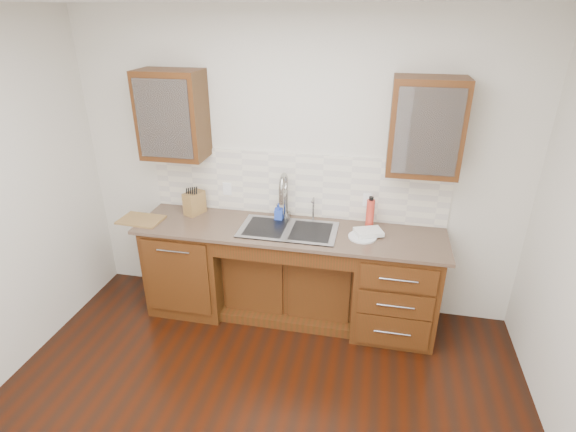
% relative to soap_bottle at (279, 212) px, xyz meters
% --- Properties ---
extents(wall_back, '(4.00, 0.10, 2.70)m').
position_rel_soap_bottle_xyz_m(wall_back, '(0.13, 0.20, 0.36)').
color(wall_back, beige).
rests_on(wall_back, ground).
extents(base_cabinet_left, '(0.70, 0.62, 0.88)m').
position_rel_soap_bottle_xyz_m(base_cabinet_left, '(-0.82, -0.16, -0.55)').
color(base_cabinet_left, '#593014').
rests_on(base_cabinet_left, ground).
extents(base_cabinet_center, '(1.20, 0.44, 0.70)m').
position_rel_soap_bottle_xyz_m(base_cabinet_center, '(0.13, -0.07, -0.64)').
color(base_cabinet_center, '#593014').
rests_on(base_cabinet_center, ground).
extents(base_cabinet_right, '(0.70, 0.62, 0.88)m').
position_rel_soap_bottle_xyz_m(base_cabinet_right, '(1.08, -0.16, -0.55)').
color(base_cabinet_right, '#593014').
rests_on(base_cabinet_right, ground).
extents(countertop, '(2.70, 0.65, 0.03)m').
position_rel_soap_bottle_xyz_m(countertop, '(0.13, -0.18, -0.09)').
color(countertop, '#84705B').
rests_on(countertop, base_cabinet_left).
extents(backsplash, '(2.70, 0.02, 0.59)m').
position_rel_soap_bottle_xyz_m(backsplash, '(0.13, 0.14, 0.22)').
color(backsplash, beige).
rests_on(backsplash, wall_back).
extents(sink, '(0.84, 0.46, 0.19)m').
position_rel_soap_bottle_xyz_m(sink, '(0.13, -0.19, -0.16)').
color(sink, '#9E9EA5').
rests_on(sink, countertop).
extents(faucet, '(0.04, 0.04, 0.40)m').
position_rel_soap_bottle_xyz_m(faucet, '(0.06, 0.04, 0.12)').
color(faucet, '#999993').
rests_on(faucet, countertop).
extents(filter_tap, '(0.02, 0.02, 0.24)m').
position_rel_soap_bottle_xyz_m(filter_tap, '(0.31, 0.05, 0.04)').
color(filter_tap, '#999993').
rests_on(filter_tap, countertop).
extents(upper_cabinet_left, '(0.55, 0.34, 0.75)m').
position_rel_soap_bottle_xyz_m(upper_cabinet_left, '(-0.92, -0.02, 0.84)').
color(upper_cabinet_left, '#593014').
rests_on(upper_cabinet_left, wall_back).
extents(upper_cabinet_right, '(0.55, 0.34, 0.75)m').
position_rel_soap_bottle_xyz_m(upper_cabinet_right, '(1.18, -0.02, 0.84)').
color(upper_cabinet_right, '#593014').
rests_on(upper_cabinet_right, wall_back).
extents(outlet_left, '(0.08, 0.01, 0.12)m').
position_rel_soap_bottle_xyz_m(outlet_left, '(-0.52, 0.13, 0.13)').
color(outlet_left, white).
rests_on(outlet_left, backsplash).
extents(outlet_right, '(0.08, 0.01, 0.12)m').
position_rel_soap_bottle_xyz_m(outlet_right, '(0.78, 0.13, 0.13)').
color(outlet_right, white).
rests_on(outlet_right, backsplash).
extents(soap_bottle, '(0.08, 0.08, 0.16)m').
position_rel_soap_bottle_xyz_m(soap_bottle, '(0.00, 0.00, 0.00)').
color(soap_bottle, blue).
rests_on(soap_bottle, countertop).
extents(water_bottle, '(0.08, 0.08, 0.26)m').
position_rel_soap_bottle_xyz_m(water_bottle, '(0.81, -0.00, 0.05)').
color(water_bottle, red).
rests_on(water_bottle, countertop).
extents(plate, '(0.27, 0.27, 0.01)m').
position_rel_soap_bottle_xyz_m(plate, '(0.77, -0.20, -0.07)').
color(plate, silver).
rests_on(plate, countertop).
extents(dish_towel, '(0.27, 0.23, 0.04)m').
position_rel_soap_bottle_xyz_m(dish_towel, '(0.81, -0.15, -0.05)').
color(dish_towel, silver).
rests_on(dish_towel, plate).
extents(knife_block, '(0.18, 0.22, 0.21)m').
position_rel_soap_bottle_xyz_m(knife_block, '(-0.80, -0.02, 0.03)').
color(knife_block, '#A47A2C').
rests_on(knife_block, countertop).
extents(cutting_board, '(0.39, 0.29, 0.02)m').
position_rel_soap_bottle_xyz_m(cutting_board, '(-1.22, -0.27, -0.07)').
color(cutting_board, brown).
rests_on(cutting_board, countertop).
extents(cup_left_a, '(0.13, 0.13, 0.10)m').
position_rel_soap_bottle_xyz_m(cup_left_a, '(-1.01, -0.02, 0.78)').
color(cup_left_a, silver).
rests_on(cup_left_a, upper_cabinet_left).
extents(cup_left_b, '(0.14, 0.14, 0.10)m').
position_rel_soap_bottle_xyz_m(cup_left_b, '(-0.85, -0.02, 0.79)').
color(cup_left_b, silver).
rests_on(cup_left_b, upper_cabinet_left).
extents(cup_right_a, '(0.16, 0.16, 0.10)m').
position_rel_soap_bottle_xyz_m(cup_right_a, '(1.03, -0.02, 0.79)').
color(cup_right_a, white).
rests_on(cup_right_a, upper_cabinet_right).
extents(cup_right_b, '(0.13, 0.13, 0.09)m').
position_rel_soap_bottle_xyz_m(cup_right_b, '(1.25, -0.02, 0.78)').
color(cup_right_b, white).
rests_on(cup_right_b, upper_cabinet_right).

